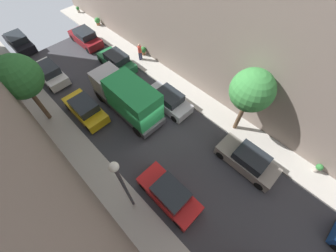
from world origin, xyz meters
TOP-DOWN VIEW (x-y plane):
  - ground at (0.00, 0.00)m, footprint 32.00×32.00m
  - sidewalk_left at (-5.00, 0.00)m, footprint 2.00×44.00m
  - sidewalk_right at (5.00, 0.00)m, footprint 2.00×44.00m
  - parked_car_left_2 at (-2.70, -4.61)m, footprint 1.78×4.20m
  - parked_car_left_3 at (-2.70, 4.94)m, footprint 1.78×4.20m
  - parked_car_left_4 at (-2.70, 10.99)m, footprint 1.78×4.20m
  - parked_car_left_5 at (-2.70, 17.77)m, footprint 1.78×4.20m
  - parked_car_right_1 at (2.70, -6.75)m, footprint 1.78×4.20m
  - parked_car_right_2 at (2.70, 0.91)m, footprint 1.78×4.20m
  - parked_car_right_3 at (2.70, 7.95)m, footprint 1.78×4.20m
  - parked_car_right_4 at (2.70, 13.52)m, footprint 1.78×4.20m
  - delivery_truck at (0.00, 2.66)m, footprint 2.26×6.60m
  - pedestrian at (5.01, 7.16)m, footprint 0.40×0.36m
  - street_tree_0 at (-5.09, 6.78)m, footprint 2.95×2.95m
  - street_tree_1 at (4.77, -4.44)m, footprint 2.82×2.82m
  - potted_plant_0 at (5.73, 7.54)m, footprint 0.58×0.58m
  - potted_plant_1 at (-5.57, 10.63)m, footprint 0.65×0.65m
  - potted_plant_2 at (5.50, 19.86)m, footprint 0.39×0.39m
  - potted_plant_3 at (5.65, -10.43)m, footprint 0.45×0.45m
  - potted_plant_5 at (5.60, 15.61)m, footprint 0.62×0.62m
  - lamp_post at (-4.60, -3.32)m, footprint 0.44×0.44m

SIDE VIEW (x-z plane):
  - ground at x=0.00m, z-range 0.00..0.00m
  - sidewalk_left at x=-5.00m, z-range 0.00..0.15m
  - sidewalk_right at x=5.00m, z-range 0.00..0.15m
  - potted_plant_2 at x=5.50m, z-range 0.18..0.88m
  - potted_plant_3 at x=5.65m, z-range 0.20..1.00m
  - potted_plant_5 at x=5.60m, z-range 0.20..1.05m
  - potted_plant_0 at x=5.73m, z-range 0.20..1.06m
  - potted_plant_1 at x=-5.57m, z-range 0.21..1.18m
  - parked_car_left_2 at x=-2.70m, z-range -0.06..1.50m
  - parked_car_left_3 at x=-2.70m, z-range -0.06..1.50m
  - parked_car_left_4 at x=-2.70m, z-range -0.06..1.50m
  - parked_car_left_5 at x=-2.70m, z-range -0.06..1.50m
  - parked_car_right_1 at x=2.70m, z-range -0.06..1.50m
  - parked_car_right_2 at x=2.70m, z-range -0.06..1.50m
  - parked_car_right_3 at x=2.70m, z-range -0.06..1.50m
  - parked_car_right_4 at x=2.70m, z-range -0.06..1.50m
  - pedestrian at x=5.01m, z-range 0.21..1.93m
  - delivery_truck at x=0.00m, z-range 0.10..3.48m
  - lamp_post at x=-4.60m, z-range 1.05..6.99m
  - street_tree_1 at x=4.77m, z-range 1.46..6.96m
  - street_tree_0 at x=-5.09m, z-range 1.52..7.28m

